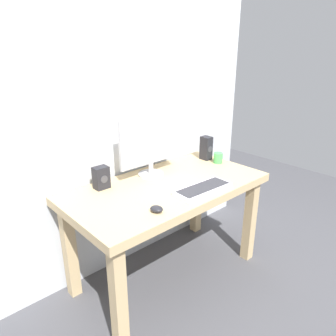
# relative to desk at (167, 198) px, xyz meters

# --- Properties ---
(ground_plane) EXTENTS (6.00, 6.00, 0.00)m
(ground_plane) POSITION_rel_desk_xyz_m (0.00, 0.00, -0.65)
(ground_plane) COLOR #4C4C51
(wall_back) EXTENTS (2.47, 0.04, 3.00)m
(wall_back) POSITION_rel_desk_xyz_m (0.00, 0.41, 0.85)
(wall_back) COLOR silver
(wall_back) RESTS_ON ground_plane
(desk) EXTENTS (1.42, 0.74, 0.76)m
(desk) POSITION_rel_desk_xyz_m (0.00, 0.00, 0.00)
(desk) COLOR tan
(desk) RESTS_ON ground_plane
(monitor) EXTENTS (0.51, 0.19, 0.44)m
(monitor) POSITION_rel_desk_xyz_m (0.02, 0.21, 0.34)
(monitor) COLOR silver
(monitor) RESTS_ON desk
(keyboard_primary) EXTENTS (0.42, 0.17, 0.03)m
(keyboard_primary) POSITION_rel_desk_xyz_m (0.11, -0.24, 0.12)
(keyboard_primary) COLOR silver
(keyboard_primary) RESTS_ON desk
(mouse) EXTENTS (0.08, 0.09, 0.04)m
(mouse) POSITION_rel_desk_xyz_m (-0.31, -0.25, 0.12)
(mouse) COLOR #232328
(mouse) RESTS_ON desk
(speaker_right) EXTENTS (0.07, 0.09, 0.20)m
(speaker_right) POSITION_rel_desk_xyz_m (0.60, 0.17, 0.20)
(speaker_right) COLOR #232328
(speaker_right) RESTS_ON desk
(speaker_left) EXTENTS (0.10, 0.08, 0.15)m
(speaker_left) POSITION_rel_desk_xyz_m (-0.37, 0.25, 0.18)
(speaker_left) COLOR #232328
(speaker_left) RESTS_ON desk
(coffee_mug) EXTENTS (0.07, 0.07, 0.09)m
(coffee_mug) POSITION_rel_desk_xyz_m (0.60, 0.04, 0.15)
(coffee_mug) COLOR #4CB259
(coffee_mug) RESTS_ON desk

